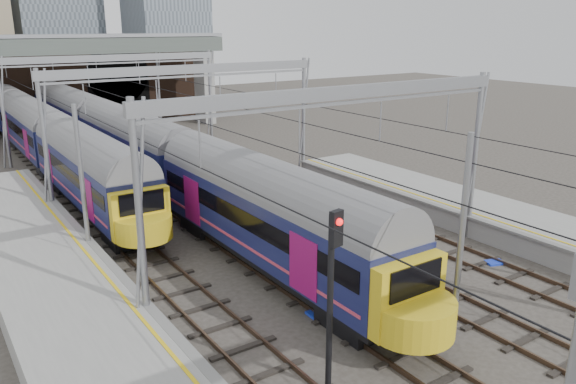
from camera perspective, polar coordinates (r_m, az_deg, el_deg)
ground at (r=19.03m, az=21.06°, el=-16.52°), size 160.00×160.00×0.00m
tracks at (r=29.05m, az=-3.63°, el=-3.62°), size 14.40×80.00×0.22m
overhead_line at (r=33.21m, az=-9.63°, el=10.37°), size 16.80×80.00×8.00m
retaining_wall at (r=62.62m, az=-20.27°, el=10.37°), size 28.00×2.75×9.00m
overbridge at (r=56.33m, az=-20.43°, el=12.78°), size 28.00×3.00×9.25m
train_main at (r=45.49m, az=-18.75°, el=6.20°), size 2.84×65.58×4.87m
train_second at (r=47.52m, az=-24.38°, el=5.92°), size 2.71×47.03×4.69m
signal_near_left at (r=15.36m, az=4.48°, el=-9.12°), size 0.41×0.49×5.47m
equip_cover_a at (r=20.80m, az=3.11°, el=-12.16°), size 0.83×0.60×0.09m
equip_cover_b at (r=27.70m, az=6.67°, el=-4.66°), size 1.05×0.89×0.10m
equip_cover_c at (r=26.44m, az=20.28°, el=-6.72°), size 0.92×0.78×0.09m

